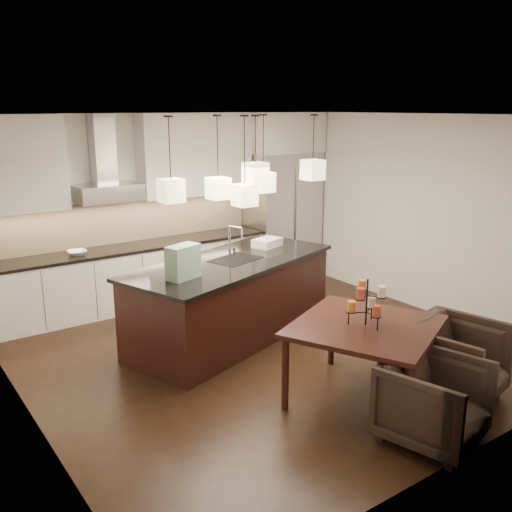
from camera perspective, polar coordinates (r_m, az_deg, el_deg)
floor at (r=7.09m, az=0.95°, el=-9.45°), size 5.50×5.50×0.02m
ceiling at (r=6.46m, az=1.06°, el=14.00°), size 5.50×5.50×0.02m
wall_back at (r=8.96m, az=-9.56°, el=4.95°), size 5.50×0.02×2.80m
wall_front at (r=4.79m, az=21.05°, el=-4.47°), size 5.50×0.02×2.80m
wall_left at (r=5.52m, az=-22.76°, el=-2.16°), size 0.02×5.50×2.80m
wall_right at (r=8.53m, az=16.13°, el=4.09°), size 0.02×5.50×2.80m
refrigerator at (r=9.80m, az=2.63°, el=4.04°), size 1.20×0.72×2.15m
fridge_panel at (r=9.64m, az=2.73°, el=12.25°), size 1.26×0.72×0.65m
lower_cabinets at (r=8.64m, az=-12.05°, el=-2.09°), size 4.21×0.62×0.88m
countertop at (r=8.52m, az=-12.21°, el=0.87°), size 4.21×0.66×0.04m
backsplash at (r=8.72m, az=-13.12°, el=3.39°), size 4.21×0.02×0.63m
upper_cab_left at (r=7.99m, az=-22.98°, el=8.44°), size 1.25×0.35×1.25m
upper_cab_right at (r=8.95m, az=-6.01°, el=10.07°), size 1.85×0.35×1.25m
hood_canopy at (r=8.30m, az=-14.57°, el=6.15°), size 0.90×0.52×0.24m
hood_chimney at (r=8.34m, az=-15.11°, el=10.30°), size 0.30×0.28×0.96m
fruit_bowl at (r=8.18m, az=-17.46°, el=0.32°), size 0.28×0.28×0.06m
island_body at (r=7.28m, az=-2.49°, el=-4.52°), size 3.00×1.90×0.99m
island_top at (r=7.13m, az=-2.53°, el=-0.61°), size 3.12×2.01×0.04m
faucet at (r=7.22m, az=-2.67°, el=1.52°), size 0.19×0.29×0.43m
tote_bag at (r=6.38m, az=-7.29°, el=-0.60°), size 0.42×0.31×0.38m
food_container at (r=7.80m, az=1.12°, el=1.35°), size 0.44×0.37×0.11m
dining_table at (r=5.95m, az=10.71°, el=-10.33°), size 1.77×1.77×0.80m
candelabra at (r=5.71m, az=11.01°, el=-4.55°), size 0.51×0.51×0.47m
candle_a at (r=5.86m, az=11.47°, el=-4.53°), size 0.11×0.11×0.11m
candle_b at (r=5.70m, az=9.52°, el=-5.00°), size 0.11×0.11×0.11m
candle_c at (r=5.62m, az=11.98°, el=-5.40°), size 0.11×0.11×0.11m
candle_d at (r=5.80m, az=10.56°, el=-2.89°), size 0.11×0.11×0.11m
candle_e at (r=5.55m, az=10.40°, el=-3.71°), size 0.11×0.11×0.11m
candle_f at (r=5.65m, az=12.48°, el=-3.49°), size 0.11×0.11×0.11m
armchair_left at (r=5.40m, az=17.38°, el=-13.74°), size 1.00×1.02×0.76m
armchair_right at (r=6.20m, az=19.30°, el=-9.83°), size 1.03×1.05×0.81m
pendant_a at (r=6.43m, az=-8.49°, el=6.47°), size 0.24×0.24×0.26m
pendant_b at (r=6.95m, az=-3.80°, el=6.77°), size 0.24×0.24×0.26m
pendant_c at (r=6.84m, az=-0.06°, el=8.24°), size 0.24×0.24×0.26m
pendant_d at (r=7.50m, az=0.73°, el=7.39°), size 0.24×0.24×0.26m
pendant_e at (r=7.50m, az=5.70°, el=8.57°), size 0.24×0.24×0.26m
pendant_f at (r=6.79m, az=-1.15°, el=6.11°), size 0.24×0.24×0.26m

